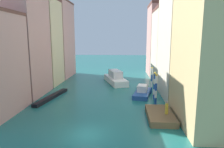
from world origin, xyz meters
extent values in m
plane|color=#1E6B66|center=(0.00, 24.50, 0.00)|extent=(154.00, 154.00, 0.00)
cube|color=tan|center=(-13.16, 13.94, 9.49)|extent=(6.30, 8.52, 18.99)
cube|color=beige|center=(-13.16, 22.25, 8.62)|extent=(6.30, 7.16, 17.24)
cube|color=tan|center=(-13.16, 31.40, 9.16)|extent=(6.30, 10.14, 18.32)
cube|color=brown|center=(-13.16, 31.40, 18.54)|extent=(6.42, 10.34, 0.44)
cube|color=#DBB77A|center=(13.16, 3.74, 8.02)|extent=(6.30, 10.78, 16.04)
cube|color=beige|center=(13.16, 15.04, 10.95)|extent=(6.30, 11.13, 21.90)
cube|color=beige|center=(13.16, 25.51, 7.67)|extent=(6.30, 9.42, 15.35)
cube|color=brown|center=(13.16, 25.51, 15.66)|extent=(6.42, 9.61, 0.63)
cube|color=tan|center=(13.16, 35.61, 8.91)|extent=(6.30, 9.60, 17.83)
cube|color=brown|center=(13.16, 35.61, 18.16)|extent=(6.42, 9.79, 0.67)
cube|color=brown|center=(8.16, 4.87, 0.36)|extent=(3.09, 6.02, 0.73)
cylinder|color=gold|center=(8.81, 4.43, 1.37)|extent=(0.36, 0.36, 1.29)
sphere|color=tan|center=(8.81, 4.43, 2.15)|extent=(0.26, 0.26, 0.26)
cylinder|color=#1E479E|center=(8.33, 9.88, 0.54)|extent=(0.35, 0.35, 1.08)
cylinder|color=white|center=(8.33, 9.88, 1.63)|extent=(0.35, 0.35, 1.08)
cylinder|color=#1E479E|center=(8.33, 9.88, 2.71)|extent=(0.35, 0.35, 1.08)
cylinder|color=white|center=(8.33, 9.88, 3.79)|extent=(0.35, 0.35, 1.08)
sphere|color=gold|center=(8.33, 9.88, 4.48)|extent=(0.39, 0.39, 0.39)
cylinder|color=#1E479E|center=(8.52, 12.66, 0.41)|extent=(0.34, 0.34, 0.83)
cylinder|color=white|center=(8.52, 12.66, 1.24)|extent=(0.34, 0.34, 0.83)
cylinder|color=#1E479E|center=(8.52, 12.66, 2.07)|extent=(0.34, 0.34, 0.83)
cylinder|color=white|center=(8.52, 12.66, 2.89)|extent=(0.34, 0.34, 0.83)
cylinder|color=#1E479E|center=(8.52, 12.66, 3.72)|extent=(0.34, 0.34, 0.83)
sphere|color=gold|center=(8.52, 12.66, 4.27)|extent=(0.37, 0.37, 0.37)
cylinder|color=#1E479E|center=(8.55, 16.18, 0.56)|extent=(0.27, 0.27, 1.12)
cylinder|color=white|center=(8.55, 16.18, 1.68)|extent=(0.27, 0.27, 1.12)
cylinder|color=#1E479E|center=(8.55, 16.18, 2.80)|extent=(0.27, 0.27, 1.12)
cylinder|color=white|center=(8.55, 16.18, 3.92)|extent=(0.27, 0.27, 1.12)
sphere|color=gold|center=(8.55, 16.18, 4.59)|extent=(0.29, 0.29, 0.29)
cube|color=white|center=(1.77, 24.34, 0.62)|extent=(5.83, 9.92, 1.23)
cube|color=silver|center=(1.77, 24.34, 2.00)|extent=(3.37, 5.07, 1.54)
cube|color=black|center=(-8.01, 12.07, 0.25)|extent=(2.46, 9.60, 0.50)
cube|color=#234C93|center=(6.83, 14.76, 0.36)|extent=(3.68, 6.79, 0.72)
cube|color=silver|center=(6.83, 14.76, 1.26)|extent=(2.01, 2.61, 1.08)
camera|label=1|loc=(3.79, -18.61, 9.56)|focal=32.10mm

